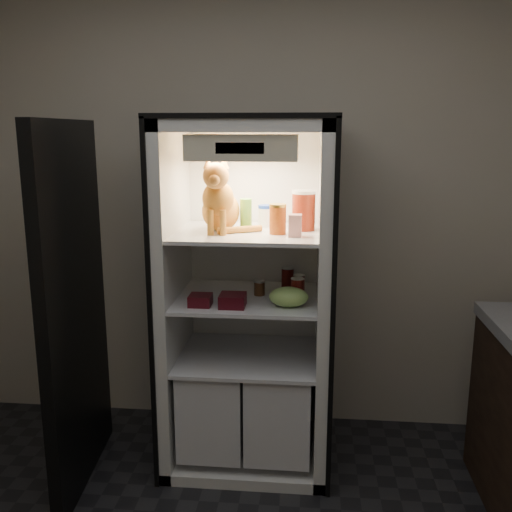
# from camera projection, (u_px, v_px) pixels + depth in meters

# --- Properties ---
(room_shell) EXTENTS (3.60, 3.60, 3.60)m
(room_shell) POSITION_uv_depth(u_px,v_px,m) (194.00, 197.00, 1.58)
(room_shell) COLOR white
(room_shell) RESTS_ON floor
(refrigerator) EXTENTS (0.90, 0.72, 1.88)m
(refrigerator) POSITION_uv_depth(u_px,v_px,m) (249.00, 319.00, 3.11)
(refrigerator) COLOR white
(refrigerator) RESTS_ON floor
(fridge_door) EXTENTS (0.14, 0.87, 1.85)m
(fridge_door) POSITION_uv_depth(u_px,v_px,m) (74.00, 311.00, 2.85)
(fridge_door) COLOR black
(fridge_door) RESTS_ON floor
(tabby_cat) EXTENTS (0.32, 0.37, 0.39)m
(tabby_cat) POSITION_uv_depth(u_px,v_px,m) (220.00, 203.00, 2.90)
(tabby_cat) COLOR orange
(tabby_cat) RESTS_ON refrigerator
(parmesan_shaker) EXTENTS (0.06, 0.06, 0.16)m
(parmesan_shaker) POSITION_uv_depth(u_px,v_px,m) (246.00, 214.00, 2.95)
(parmesan_shaker) COLOR green
(parmesan_shaker) RESTS_ON refrigerator
(mayo_tub) EXTENTS (0.08, 0.08, 0.12)m
(mayo_tub) POSITION_uv_depth(u_px,v_px,m) (266.00, 216.00, 3.06)
(mayo_tub) COLOR white
(mayo_tub) RESTS_ON refrigerator
(salsa_jar) EXTENTS (0.09, 0.09, 0.15)m
(salsa_jar) POSITION_uv_depth(u_px,v_px,m) (278.00, 219.00, 2.84)
(salsa_jar) COLOR maroon
(salsa_jar) RESTS_ON refrigerator
(pepper_jar) EXTENTS (0.12, 0.12, 0.21)m
(pepper_jar) POSITION_uv_depth(u_px,v_px,m) (304.00, 210.00, 2.94)
(pepper_jar) COLOR #9F2C15
(pepper_jar) RESTS_ON refrigerator
(cream_carton) EXTENTS (0.06, 0.06, 0.11)m
(cream_carton) POSITION_uv_depth(u_px,v_px,m) (295.00, 226.00, 2.78)
(cream_carton) COLOR white
(cream_carton) RESTS_ON refrigerator
(soda_can_a) EXTENTS (0.07, 0.07, 0.12)m
(soda_can_a) POSITION_uv_depth(u_px,v_px,m) (288.00, 279.00, 3.12)
(soda_can_a) COLOR black
(soda_can_a) RESTS_ON refrigerator
(soda_can_b) EXTENTS (0.06, 0.06, 0.11)m
(soda_can_b) POSITION_uv_depth(u_px,v_px,m) (299.00, 285.00, 3.01)
(soda_can_b) COLOR black
(soda_can_b) RESTS_ON refrigerator
(soda_can_c) EXTENTS (0.07, 0.07, 0.13)m
(soda_can_c) POSITION_uv_depth(u_px,v_px,m) (297.00, 290.00, 2.89)
(soda_can_c) COLOR black
(soda_can_c) RESTS_ON refrigerator
(condiment_jar) EXTENTS (0.06, 0.06, 0.08)m
(condiment_jar) POSITION_uv_depth(u_px,v_px,m) (259.00, 288.00, 3.03)
(condiment_jar) COLOR #532F17
(condiment_jar) RESTS_ON refrigerator
(grape_bag) EXTENTS (0.20, 0.14, 0.10)m
(grape_bag) POSITION_uv_depth(u_px,v_px,m) (289.00, 297.00, 2.83)
(grape_bag) COLOR #81AF52
(grape_bag) RESTS_ON refrigerator
(berry_box_left) EXTENTS (0.11, 0.11, 0.06)m
(berry_box_left) POSITION_uv_depth(u_px,v_px,m) (200.00, 300.00, 2.85)
(berry_box_left) COLOR #540E14
(berry_box_left) RESTS_ON refrigerator
(berry_box_right) EXTENTS (0.13, 0.13, 0.06)m
(berry_box_right) POSITION_uv_depth(u_px,v_px,m) (233.00, 300.00, 2.83)
(berry_box_right) COLOR #540E14
(berry_box_right) RESTS_ON refrigerator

